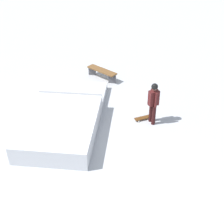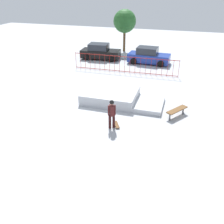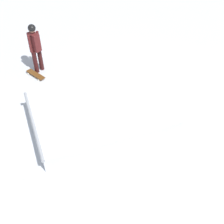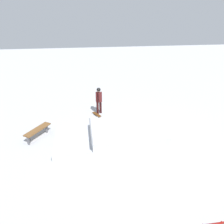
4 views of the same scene
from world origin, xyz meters
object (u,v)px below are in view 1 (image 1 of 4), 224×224
at_px(skater, 153,101).
at_px(skateboard, 144,118).
at_px(park_bench, 102,72).
at_px(skate_ramp, 64,120).

relative_size(skater, skateboard, 2.16).
bearing_deg(skater, park_bench, -83.48).
height_order(skate_ramp, skater, skater).
bearing_deg(park_bench, skater, -144.59).
bearing_deg(skate_ramp, park_bench, -13.09).
distance_m(skater, park_bench, 4.22).
bearing_deg(park_bench, skate_ramp, 167.18).
xyz_separation_m(skateboard, park_bench, (3.21, 2.11, 0.28)).
distance_m(skate_ramp, skateboard, 3.15).
bearing_deg(skateboard, skate_ramp, -12.74).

